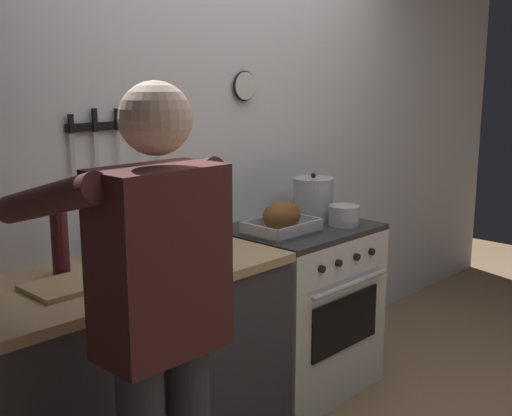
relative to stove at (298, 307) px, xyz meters
name	(u,v)px	position (x,y,z in m)	size (l,w,h in m)	color
wall_back	(221,148)	(-0.22, 0.36, 0.85)	(6.00, 0.13, 2.60)	silver
counter_block	(55,402)	(-1.43, 0.00, 0.01)	(2.03, 0.65, 0.90)	#38383D
stove	(298,307)	(0.00, 0.00, 0.00)	(0.76, 0.67, 0.90)	white
person_cook	(157,320)	(-1.40, -0.62, 0.50)	(0.51, 0.63, 1.66)	#383842
roasting_pan	(282,219)	(-0.18, -0.03, 0.52)	(0.35, 0.26, 0.16)	#B7B7BC
stock_pot	(313,198)	(0.19, 0.07, 0.56)	(0.22, 0.22, 0.26)	#B7B7BC
saucepan	(344,215)	(0.18, -0.16, 0.50)	(0.16, 0.16, 0.11)	#B7B7BC
cutting_board	(76,284)	(-1.33, -0.02, 0.46)	(0.36, 0.24, 0.02)	tan
bottle_soy_sauce	(164,229)	(-0.74, 0.19, 0.53)	(0.05, 0.05, 0.20)	black
bottle_dish_soap	(103,237)	(-1.05, 0.22, 0.54)	(0.06, 0.06, 0.23)	#338CCC
bottle_wine_red	(60,241)	(-1.29, 0.14, 0.59)	(0.07, 0.07, 0.33)	#47141E
bottle_vinegar	(191,218)	(-0.55, 0.22, 0.55)	(0.06, 0.06, 0.24)	#997F4C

